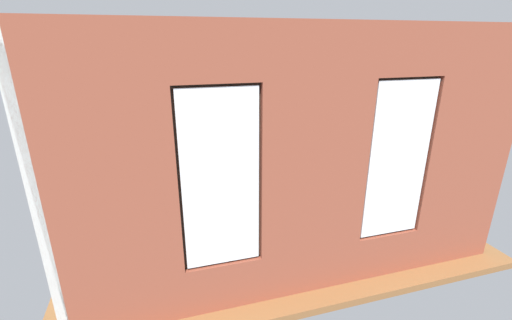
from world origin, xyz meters
TOP-DOWN VIEW (x-y plane):
  - ground_plane at (0.00, 0.00)m, footprint 6.28×5.68m
  - brick_wall_with_windows at (0.00, 2.46)m, footprint 5.68×0.30m
  - white_wall_right at (2.79, 0.20)m, footprint 0.10×4.68m
  - couch_by_window at (0.65, 1.81)m, footprint 2.02×0.87m
  - couch_left at (-2.14, 0.61)m, footprint 0.97×1.91m
  - coffee_table at (0.27, 0.27)m, footprint 1.57×0.77m
  - cup_ceramic at (0.74, 0.38)m, footprint 0.08×0.08m
  - candle_jar at (0.27, 0.27)m, footprint 0.08×0.08m
  - remote_black at (0.15, 0.38)m, footprint 0.17×0.12m
  - remote_gray at (0.47, 0.17)m, footprint 0.18×0.08m
  - remote_silver at (-0.16, 0.13)m, footprint 0.06×0.17m
  - media_console at (2.49, 0.35)m, footprint 0.97×0.42m
  - tv_flatscreen at (2.49, 0.35)m, footprint 1.01×0.20m
  - papasan_chair at (1.17, -1.48)m, footprint 1.05×1.05m
  - potted_plant_corner_near_left at (-2.29, -1.86)m, footprint 0.99×0.86m
  - potted_plant_near_tv at (1.94, 1.29)m, footprint 0.42×0.42m
  - potted_plant_by_left_couch at (-1.74, -0.77)m, footprint 0.24×0.24m
  - potted_plant_mid_room_small at (-0.85, -0.52)m, footprint 0.30×0.30m
  - potted_plant_between_couches at (-0.81, 1.76)m, footprint 1.01×0.96m

SIDE VIEW (x-z plane):
  - ground_plane at x=0.00m, z-range -0.10..0.00m
  - media_console at x=2.49m, z-range 0.00..0.49m
  - potted_plant_by_left_couch at x=-1.74m, z-range 0.06..0.52m
  - couch_by_window at x=0.65m, z-range -0.07..0.73m
  - couch_left at x=-2.14m, z-range -0.07..0.73m
  - potted_plant_mid_room_small at x=-0.85m, z-range 0.10..0.63m
  - coffee_table at x=0.27m, z-range 0.16..0.59m
  - papasan_chair at x=1.17m, z-range 0.10..0.77m
  - remote_black at x=0.15m, z-range 0.43..0.45m
  - remote_gray at x=0.47m, z-range 0.43..0.45m
  - remote_silver at x=-0.16m, z-range 0.43..0.45m
  - potted_plant_near_tv at x=1.94m, z-range 0.08..0.85m
  - cup_ceramic at x=0.74m, z-range 0.43..0.52m
  - candle_jar at x=0.27m, z-range 0.43..0.55m
  - potted_plant_corner_near_left at x=-2.29m, z-range -0.04..1.35m
  - potted_plant_between_couches at x=-0.81m, z-range 0.03..1.37m
  - tv_flatscreen at x=2.49m, z-range 0.50..1.18m
  - brick_wall_with_windows at x=0.00m, z-range -0.02..3.20m
  - white_wall_right at x=2.79m, z-range 0.00..3.22m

